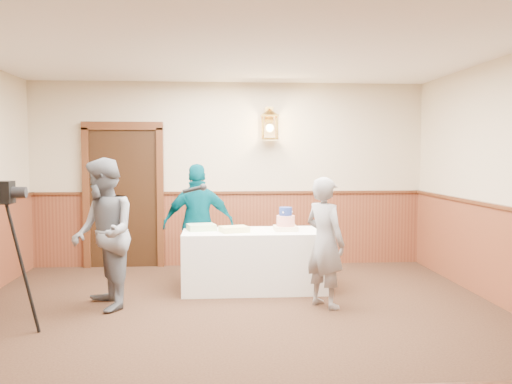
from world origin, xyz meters
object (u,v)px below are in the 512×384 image
(tiered_cake, at_px, (286,221))
(sheet_cake_green, at_px, (201,227))
(assistant_p, at_px, (199,224))
(baker, at_px, (325,242))
(sheet_cake_yellow, at_px, (234,229))
(interviewer, at_px, (103,234))
(display_table, at_px, (255,260))

(tiered_cake, xyz_separation_m, sheet_cake_green, (-1.06, 0.09, -0.08))
(sheet_cake_green, bearing_deg, assistant_p, 98.49)
(baker, height_order, assistant_p, assistant_p)
(sheet_cake_yellow, height_order, interviewer, interviewer)
(tiered_cake, distance_m, interviewer, 2.22)
(sheet_cake_green, bearing_deg, tiered_cake, -4.99)
(display_table, distance_m, sheet_cake_yellow, 0.50)
(display_table, bearing_deg, assistant_p, 152.11)
(sheet_cake_yellow, relative_size, baker, 0.23)
(display_table, height_order, sheet_cake_green, sheet_cake_green)
(display_table, relative_size, interviewer, 1.08)
(sheet_cake_yellow, height_order, sheet_cake_green, sheet_cake_green)
(sheet_cake_green, distance_m, interviewer, 1.32)
(tiered_cake, height_order, sheet_cake_yellow, tiered_cake)
(display_table, relative_size, baker, 1.23)
(tiered_cake, height_order, sheet_cake_green, tiered_cake)
(display_table, height_order, sheet_cake_yellow, sheet_cake_yellow)
(display_table, xyz_separation_m, baker, (0.72, -0.83, 0.35))
(display_table, xyz_separation_m, interviewer, (-1.72, -0.73, 0.46))
(tiered_cake, xyz_separation_m, assistant_p, (-1.10, 0.40, -0.07))
(interviewer, height_order, assistant_p, interviewer)
(assistant_p, bearing_deg, display_table, 146.95)
(sheet_cake_yellow, distance_m, assistant_p, 0.66)
(sheet_cake_yellow, height_order, assistant_p, assistant_p)
(tiered_cake, bearing_deg, sheet_cake_yellow, -173.05)
(sheet_cake_green, distance_m, baker, 1.66)
(sheet_cake_yellow, xyz_separation_m, sheet_cake_green, (-0.41, 0.17, 0.01))
(baker, relative_size, assistant_p, 0.92)
(baker, bearing_deg, assistant_p, 15.04)
(sheet_cake_green, bearing_deg, interviewer, -142.37)
(baker, bearing_deg, interviewer, 52.82)
(baker, bearing_deg, display_table, 6.16)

